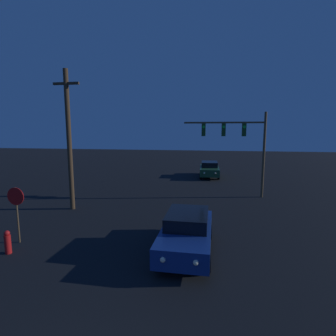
# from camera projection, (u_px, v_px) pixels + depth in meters

# --- Properties ---
(car_near) EXTENTS (1.98, 4.57, 1.54)m
(car_near) POSITION_uv_depth(u_px,v_px,m) (187.00, 232.00, 10.35)
(car_near) COLOR navy
(car_near) RESTS_ON ground_plane
(car_far) EXTENTS (2.04, 4.59, 1.54)m
(car_far) POSITION_uv_depth(u_px,v_px,m) (209.00, 169.00, 26.99)
(car_far) COLOR #1E4728
(car_far) RESTS_ON ground_plane
(traffic_signal_mast) EXTENTS (5.73, 0.30, 6.03)m
(traffic_signal_mast) POSITION_uv_depth(u_px,v_px,m) (240.00, 139.00, 18.53)
(traffic_signal_mast) COLOR brown
(traffic_signal_mast) RESTS_ON ground_plane
(stop_sign) EXTENTS (0.75, 0.07, 2.42)m
(stop_sign) POSITION_uv_depth(u_px,v_px,m) (16.00, 204.00, 10.98)
(stop_sign) COLOR brown
(stop_sign) RESTS_ON ground_plane
(utility_pole) EXTENTS (1.57, 0.28, 8.25)m
(utility_pole) POSITION_uv_depth(u_px,v_px,m) (69.00, 139.00, 15.43)
(utility_pole) COLOR #4C3823
(utility_pole) RESTS_ON ground_plane
(fire_hydrant) EXTENTS (0.24, 0.24, 0.93)m
(fire_hydrant) POSITION_uv_depth(u_px,v_px,m) (8.00, 242.00, 10.18)
(fire_hydrant) COLOR red
(fire_hydrant) RESTS_ON ground_plane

